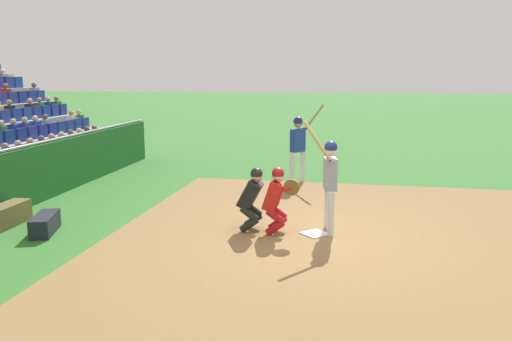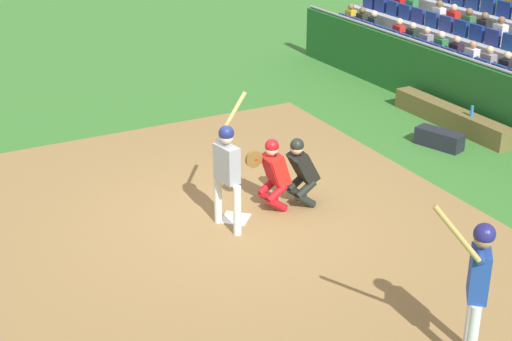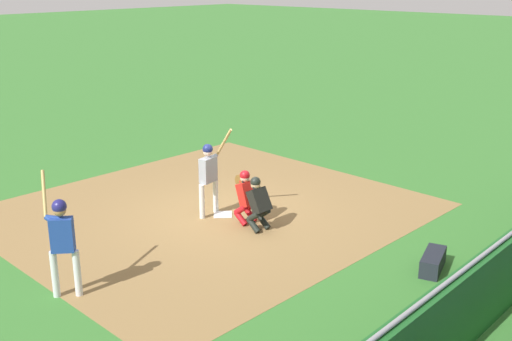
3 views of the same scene
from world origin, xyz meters
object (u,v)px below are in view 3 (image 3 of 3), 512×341
Objects in this scene: equipment_duffel_bag at (433,262)px; home_plate_umpire at (258,201)px; water_bottle_on_bench at (488,257)px; home_plate_marker at (223,214)px; batter_at_plate at (209,171)px; on_deck_batter at (62,236)px; catcher_crouching at (246,194)px; dugout_bench at (500,263)px.

home_plate_umpire is at bearing 85.03° from equipment_duffel_bag.
home_plate_umpire is 5.03m from water_bottle_on_bench.
water_bottle_on_bench reaches higher than home_plate_marker.
batter_at_plate is 4.59m from on_deck_batter.
catcher_crouching reaches higher than water_bottle_on_bench.
on_deck_batter is (-4.73, 0.01, 0.45)m from catcher_crouching.
home_plate_umpire is (-0.08, -1.24, 0.68)m from home_plate_marker.
equipment_duffel_bag is at bearing -77.81° from home_plate_umpire.
on_deck_batter is (-4.49, -0.98, 0.06)m from batter_at_plate.
batter_at_plate reaches higher than catcher_crouching.
home_plate_umpire is 4.66m from on_deck_batter.
batter_at_plate is 1.55m from home_plate_umpire.
water_bottle_on_bench is (0.94, -6.16, 0.54)m from home_plate_marker.
batter_at_plate is 0.66× the size of dugout_bench.
water_bottle_on_bench is 7.84m from on_deck_batter.
equipment_duffel_bag is (0.77, -5.16, 0.16)m from home_plate_marker.
home_plate_umpire is at bearing -85.24° from batter_at_plate.
home_plate_marker is at bearing 98.65° from water_bottle_on_bench.
catcher_crouching is at bearing -0.11° from on_deck_batter.
on_deck_batter reaches higher than batter_at_plate.
batter_at_plate reaches higher than water_bottle_on_bench.
water_bottle_on_bench is 1.09m from equipment_duffel_bag.
catcher_crouching is at bearing 82.23° from equipment_duffel_bag.
batter_at_plate is 0.98× the size of on_deck_batter.
water_bottle_on_bench reaches higher than equipment_duffel_bag.
home_plate_umpire reaches higher than dugout_bench.
dugout_bench is at bearing -74.46° from catcher_crouching.
home_plate_umpire is 1.29× the size of equipment_duffel_bag.
batter_at_plate is at bearing 12.34° from on_deck_batter.
on_deck_batter reaches higher than equipment_duffel_bag.
dugout_bench is 0.70m from water_bottle_on_bench.
home_plate_umpire is at bearing -6.21° from on_deck_batter.
catcher_crouching is 4.50m from equipment_duffel_bag.
water_bottle_on_bench is at bearing 177.90° from dugout_bench.
dugout_bench is (1.75, -6.43, -0.90)m from batter_at_plate.
water_bottle_on_bench is (1.14, -6.41, -0.56)m from batter_at_plate.
home_plate_marker is 6.26m from water_bottle_on_bench.
home_plate_marker is 1.91× the size of water_bottle_on_bench.
catcher_crouching is at bearing -76.34° from batter_at_plate.
batter_at_plate is at bearing 94.76° from home_plate_umpire.
batter_at_plate is 5.57m from equipment_duffel_bag.
batter_at_plate is at bearing 83.02° from equipment_duffel_bag.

